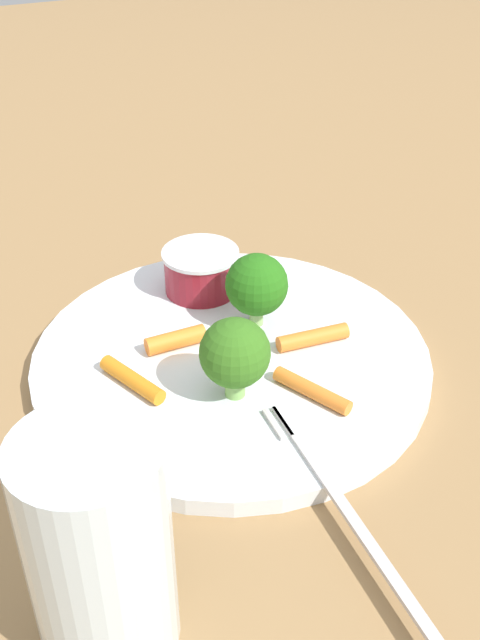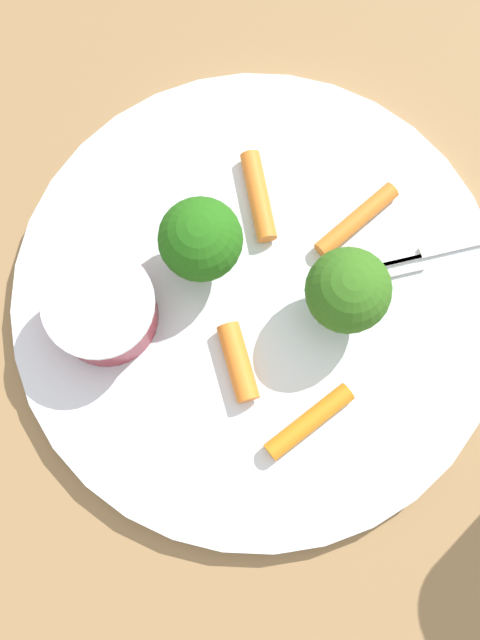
{
  "view_description": "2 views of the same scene",
  "coord_description": "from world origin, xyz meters",
  "px_view_note": "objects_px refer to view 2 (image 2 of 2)",
  "views": [
    {
      "loc": [
        -0.39,
        0.17,
        0.33
      ],
      "look_at": [
        0.01,
        -0.01,
        0.03
      ],
      "focal_mm": 42.83,
      "sensor_mm": 36.0,
      "label": 1
    },
    {
      "loc": [
        0.04,
        0.1,
        0.44
      ],
      "look_at": [
        0.01,
        0.01,
        0.02
      ],
      "focal_mm": 44.01,
      "sensor_mm": 36.0,
      "label": 2
    }
  ],
  "objects_px": {
    "plate": "(258,300)",
    "broccoli_floret_0": "(348,291)",
    "carrot_stick_1": "(357,220)",
    "broccoli_floret_1": "(200,240)",
    "carrot_stick_2": "(258,196)",
    "carrot_stick_0": "(238,362)",
    "sauce_cup": "(103,310)",
    "carrot_stick_3": "(309,422)"
  },
  "relations": [
    {
      "from": "broccoli_floret_0",
      "to": "broccoli_floret_1",
      "type": "xyz_separation_m",
      "value": [
        0.07,
        -0.05,
        0.0
      ]
    },
    {
      "from": "carrot_stick_0",
      "to": "carrot_stick_1",
      "type": "xyz_separation_m",
      "value": [
        -0.09,
        -0.06,
        -0.0
      ]
    },
    {
      "from": "carrot_stick_1",
      "to": "carrot_stick_2",
      "type": "distance_m",
      "value": 0.06
    },
    {
      "from": "carrot_stick_2",
      "to": "carrot_stick_1",
      "type": "bearing_deg",
      "value": 151.32
    },
    {
      "from": "carrot_stick_2",
      "to": "carrot_stick_3",
      "type": "bearing_deg",
      "value": 87.21
    },
    {
      "from": "broccoli_floret_0",
      "to": "carrot_stick_1",
      "type": "distance_m",
      "value": 0.06
    },
    {
      "from": "carrot_stick_0",
      "to": "carrot_stick_2",
      "type": "height_order",
      "value": "carrot_stick_0"
    },
    {
      "from": "broccoli_floret_1",
      "to": "carrot_stick_2",
      "type": "height_order",
      "value": "broccoli_floret_1"
    },
    {
      "from": "carrot_stick_0",
      "to": "carrot_stick_3",
      "type": "bearing_deg",
      "value": 125.47
    },
    {
      "from": "plate",
      "to": "broccoli_floret_1",
      "type": "relative_size",
      "value": 4.92
    },
    {
      "from": "broccoli_floret_0",
      "to": "carrot_stick_2",
      "type": "xyz_separation_m",
      "value": [
        0.03,
        -0.07,
        -0.03
      ]
    },
    {
      "from": "broccoli_floret_1",
      "to": "carrot_stick_1",
      "type": "distance_m",
      "value": 0.09
    },
    {
      "from": "plate",
      "to": "carrot_stick_0",
      "type": "bearing_deg",
      "value": 59.13
    },
    {
      "from": "plate",
      "to": "broccoli_floret_0",
      "type": "bearing_deg",
      "value": 159.98
    },
    {
      "from": "broccoli_floret_0",
      "to": "sauce_cup",
      "type": "bearing_deg",
      "value": -11.62
    },
    {
      "from": "sauce_cup",
      "to": "broccoli_floret_0",
      "type": "distance_m",
      "value": 0.13
    },
    {
      "from": "plate",
      "to": "broccoli_floret_0",
      "type": "relative_size",
      "value": 4.91
    },
    {
      "from": "carrot_stick_1",
      "to": "plate",
      "type": "bearing_deg",
      "value": 23.72
    },
    {
      "from": "carrot_stick_0",
      "to": "carrot_stick_1",
      "type": "bearing_deg",
      "value": -143.86
    },
    {
      "from": "sauce_cup",
      "to": "broccoli_floret_1",
      "type": "relative_size",
      "value": 1.06
    },
    {
      "from": "broccoli_floret_0",
      "to": "carrot_stick_1",
      "type": "height_order",
      "value": "broccoli_floret_0"
    },
    {
      "from": "carrot_stick_0",
      "to": "carrot_stick_2",
      "type": "bearing_deg",
      "value": -111.4
    },
    {
      "from": "carrot_stick_1",
      "to": "carrot_stick_3",
      "type": "xyz_separation_m",
      "value": [
        0.06,
        0.1,
        0.0
      ]
    },
    {
      "from": "plate",
      "to": "broccoli_floret_0",
      "type": "xyz_separation_m",
      "value": [
        -0.04,
        0.02,
        0.04
      ]
    },
    {
      "from": "carrot_stick_3",
      "to": "carrot_stick_2",
      "type": "bearing_deg",
      "value": -92.79
    },
    {
      "from": "broccoli_floret_1",
      "to": "carrot_stick_1",
      "type": "height_order",
      "value": "broccoli_floret_1"
    },
    {
      "from": "carrot_stick_0",
      "to": "sauce_cup",
      "type": "bearing_deg",
      "value": -34.72
    },
    {
      "from": "broccoli_floret_0",
      "to": "carrot_stick_3",
      "type": "xyz_separation_m",
      "value": [
        0.03,
        0.06,
        -0.03
      ]
    },
    {
      "from": "broccoli_floret_0",
      "to": "carrot_stick_3",
      "type": "height_order",
      "value": "broccoli_floret_0"
    },
    {
      "from": "plate",
      "to": "carrot_stick_1",
      "type": "relative_size",
      "value": 4.93
    },
    {
      "from": "plate",
      "to": "carrot_stick_0",
      "type": "relative_size",
      "value": 6.48
    },
    {
      "from": "plate",
      "to": "carrot_stick_1",
      "type": "height_order",
      "value": "carrot_stick_1"
    },
    {
      "from": "sauce_cup",
      "to": "carrot_stick_0",
      "type": "xyz_separation_m",
      "value": [
        -0.06,
        0.04,
        -0.01
      ]
    },
    {
      "from": "carrot_stick_3",
      "to": "broccoli_floret_0",
      "type": "bearing_deg",
      "value": -120.74
    },
    {
      "from": "plate",
      "to": "carrot_stick_1",
      "type": "bearing_deg",
      "value": -156.28
    },
    {
      "from": "sauce_cup",
      "to": "broccoli_floret_1",
      "type": "distance_m",
      "value": 0.07
    },
    {
      "from": "carrot_stick_1",
      "to": "carrot_stick_3",
      "type": "height_order",
      "value": "same"
    },
    {
      "from": "carrot_stick_1",
      "to": "carrot_stick_3",
      "type": "relative_size",
      "value": 1.03
    },
    {
      "from": "sauce_cup",
      "to": "carrot_stick_3",
      "type": "bearing_deg",
      "value": 137.54
    },
    {
      "from": "plate",
      "to": "broccoli_floret_1",
      "type": "height_order",
      "value": "broccoli_floret_1"
    },
    {
      "from": "broccoli_floret_1",
      "to": "carrot_stick_2",
      "type": "distance_m",
      "value": 0.05
    },
    {
      "from": "broccoli_floret_0",
      "to": "carrot_stick_2",
      "type": "bearing_deg",
      "value": -68.49
    }
  ]
}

